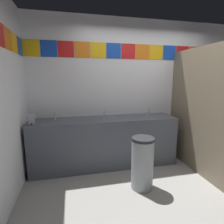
# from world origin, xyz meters

# --- Properties ---
(ground_plane) EXTENTS (9.30, 9.30, 0.00)m
(ground_plane) POSITION_xyz_m (0.00, 0.00, 0.00)
(ground_plane) COLOR gray
(wall_back) EXTENTS (4.23, 0.09, 2.67)m
(wall_back) POSITION_xyz_m (-0.00, 1.44, 1.34)
(wall_back) COLOR silver
(wall_back) RESTS_ON ground_plane
(vanity_counter) EXTENTS (2.56, 0.57, 0.88)m
(vanity_counter) POSITION_xyz_m (-0.79, 1.12, 0.45)
(vanity_counter) COLOR #4C515B
(vanity_counter) RESTS_ON ground_plane
(faucet_left) EXTENTS (0.04, 0.10, 0.14)m
(faucet_left) POSITION_xyz_m (-1.64, 1.20, 0.93)
(faucet_left) COLOR silver
(faucet_left) RESTS_ON vanity_counter
(faucet_center) EXTENTS (0.04, 0.10, 0.14)m
(faucet_center) POSITION_xyz_m (-0.79, 1.20, 0.93)
(faucet_center) COLOR silver
(faucet_center) RESTS_ON vanity_counter
(faucet_right) EXTENTS (0.04, 0.10, 0.14)m
(faucet_right) POSITION_xyz_m (0.07, 1.20, 0.93)
(faucet_right) COLOR silver
(faucet_right) RESTS_ON vanity_counter
(soap_dispenser) EXTENTS (0.09, 0.09, 0.16)m
(soap_dispenser) POSITION_xyz_m (-1.96, 0.95, 0.96)
(soap_dispenser) COLOR gray
(soap_dispenser) RESTS_ON vanity_counter
(stall_divider) EXTENTS (0.92, 1.54, 2.08)m
(stall_divider) POSITION_xyz_m (0.85, 0.37, 1.04)
(stall_divider) COLOR #726651
(stall_divider) RESTS_ON ground_plane
(toilet) EXTENTS (0.39, 0.49, 0.74)m
(toilet) POSITION_xyz_m (1.34, 0.98, 0.30)
(toilet) COLOR white
(toilet) RESTS_ON ground_plane
(trash_bin) EXTENTS (0.32, 0.32, 0.76)m
(trash_bin) POSITION_xyz_m (-0.39, 0.30, 0.38)
(trash_bin) COLOR #999EA3
(trash_bin) RESTS_ON ground_plane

